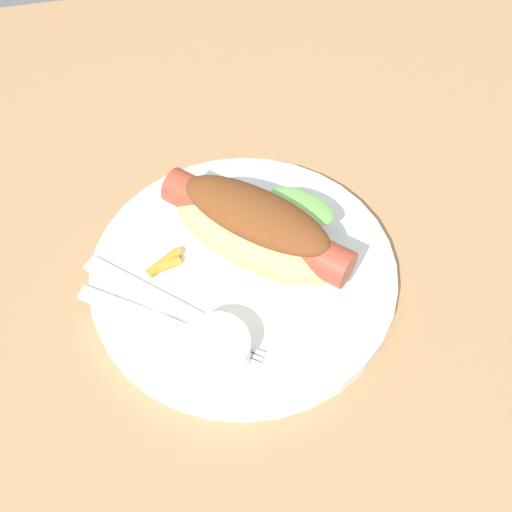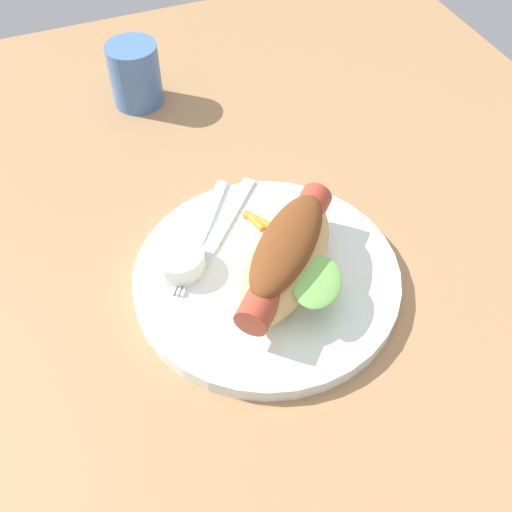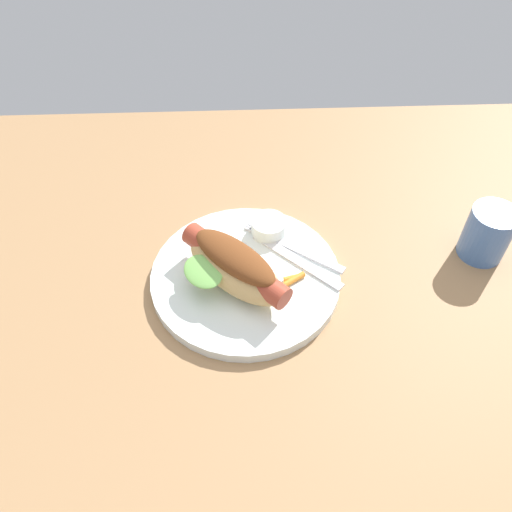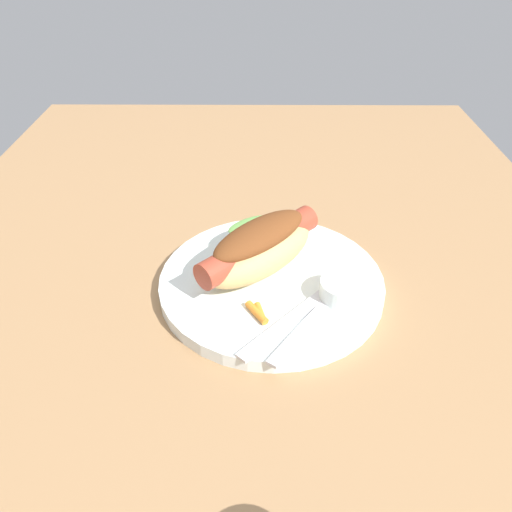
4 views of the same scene
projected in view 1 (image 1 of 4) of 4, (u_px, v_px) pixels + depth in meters
The scene contains 7 objects.
ground_plane at pixel (271, 255), 55.77cm from camera, with size 120.00×90.00×1.80cm, color #9E754C.
plate at pixel (244, 273), 52.54cm from camera, with size 26.15×26.15×1.60cm, color white.
hot_dog at pixel (256, 227), 50.19cm from camera, with size 15.81×15.76×6.44cm.
sauce_ramekin at pixel (217, 349), 46.02cm from camera, with size 5.13×5.13×2.35cm, color white.
fork at pixel (165, 324), 48.42cm from camera, with size 13.92×10.27×0.40cm.
knife at pixel (161, 301), 49.71cm from camera, with size 15.20×1.40×0.36cm, color silver.
carrot_garnish at pixel (165, 263), 51.64cm from camera, with size 3.30×2.54×0.83cm.
Camera 1 is at (8.47, 31.95, 44.04)cm, focal length 42.83 mm.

